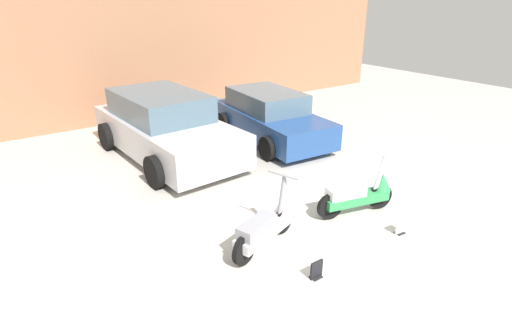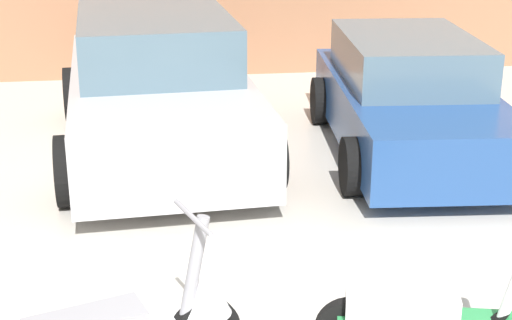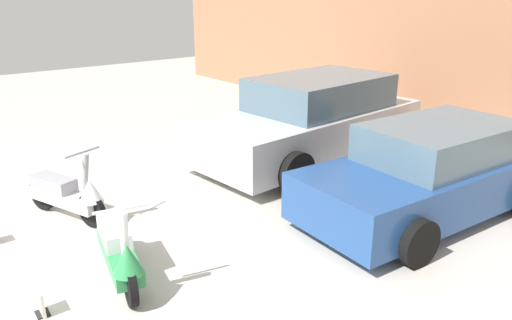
% 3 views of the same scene
% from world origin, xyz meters
% --- Properties ---
extents(ground_plane, '(28.00, 28.00, 0.00)m').
position_xyz_m(ground_plane, '(0.00, 0.00, 0.00)').
color(ground_plane, beige).
extents(wall_back, '(19.60, 0.12, 3.76)m').
position_xyz_m(wall_back, '(0.00, 8.78, 1.88)').
color(wall_back, '#9E6B4C').
rests_on(wall_back, ground_plane).
extents(scooter_front_left, '(1.42, 0.74, 1.03)m').
position_xyz_m(scooter_front_left, '(-0.79, 1.07, 0.37)').
color(scooter_front_left, black).
rests_on(scooter_front_left, ground_plane).
extents(scooter_front_right, '(1.45, 0.64, 1.03)m').
position_xyz_m(scooter_front_right, '(1.08, 0.97, 0.37)').
color(scooter_front_right, black).
rests_on(scooter_front_right, ground_plane).
extents(car_rear_left, '(2.34, 4.48, 1.48)m').
position_xyz_m(car_rear_left, '(-0.58, 5.40, 0.71)').
color(car_rear_left, '#B7B7BC').
rests_on(car_rear_left, ground_plane).
extents(car_rear_center, '(2.02, 3.83, 1.26)m').
position_xyz_m(car_rear_center, '(2.12, 4.97, 0.60)').
color(car_rear_center, navy).
rests_on(car_rear_center, ground_plane).
extents(placard_near_left_scooter, '(0.20, 0.12, 0.26)m').
position_xyz_m(placard_near_left_scooter, '(-0.71, 0.08, 0.11)').
color(placard_near_left_scooter, black).
rests_on(placard_near_left_scooter, ground_plane).
extents(placard_near_right_scooter, '(0.20, 0.13, 0.26)m').
position_xyz_m(placard_near_right_scooter, '(1.13, 0.12, 0.11)').
color(placard_near_right_scooter, black).
rests_on(placard_near_right_scooter, ground_plane).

